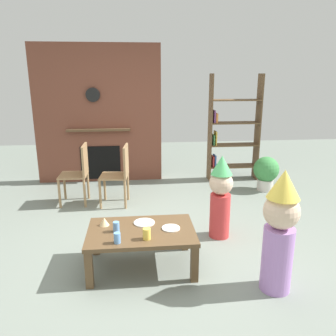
{
  "coord_description": "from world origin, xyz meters",
  "views": [
    {
      "loc": [
        -0.25,
        -3.48,
        1.89
      ],
      "look_at": [
        0.15,
        0.4,
        0.8
      ],
      "focal_mm": 36.14,
      "sensor_mm": 36.0,
      "label": 1
    }
  ],
  "objects_px": {
    "bookshelf": "(231,132)",
    "child_in_pink": "(221,195)",
    "paper_cup_near_right": "(116,227)",
    "dining_chair_left": "(79,170)",
    "birthday_cake_slice": "(104,222)",
    "paper_cup_center": "(117,238)",
    "paper_plate_rear": "(171,228)",
    "child_with_cone_hat": "(280,229)",
    "paper_plate_front": "(144,223)",
    "coffee_table": "(141,235)",
    "paper_cup_near_left": "(147,234)",
    "dining_chair_middle": "(120,171)",
    "potted_plant_tall": "(266,171)"
  },
  "relations": [
    {
      "from": "paper_cup_near_left",
      "to": "dining_chair_left",
      "type": "relative_size",
      "value": 0.12
    },
    {
      "from": "dining_chair_left",
      "to": "dining_chair_middle",
      "type": "bearing_deg",
      "value": 170.44
    },
    {
      "from": "bookshelf",
      "to": "paper_cup_near_left",
      "type": "distance_m",
      "value": 3.47
    },
    {
      "from": "coffee_table",
      "to": "potted_plant_tall",
      "type": "bearing_deg",
      "value": 45.22
    },
    {
      "from": "child_with_cone_hat",
      "to": "dining_chair_left",
      "type": "height_order",
      "value": "child_with_cone_hat"
    },
    {
      "from": "paper_cup_center",
      "to": "paper_plate_rear",
      "type": "xyz_separation_m",
      "value": [
        0.52,
        0.24,
        -0.04
      ]
    },
    {
      "from": "paper_cup_center",
      "to": "child_in_pink",
      "type": "height_order",
      "value": "child_in_pink"
    },
    {
      "from": "birthday_cake_slice",
      "to": "child_with_cone_hat",
      "type": "bearing_deg",
      "value": -22.35
    },
    {
      "from": "paper_cup_near_left",
      "to": "child_in_pink",
      "type": "bearing_deg",
      "value": 40.73
    },
    {
      "from": "coffee_table",
      "to": "paper_plate_rear",
      "type": "height_order",
      "value": "paper_plate_rear"
    },
    {
      "from": "coffee_table",
      "to": "birthday_cake_slice",
      "type": "xyz_separation_m",
      "value": [
        -0.37,
        0.15,
        0.1
      ]
    },
    {
      "from": "bookshelf",
      "to": "paper_cup_center",
      "type": "xyz_separation_m",
      "value": [
        -1.93,
        -3.06,
        -0.43
      ]
    },
    {
      "from": "paper_cup_near_right",
      "to": "dining_chair_left",
      "type": "relative_size",
      "value": 0.11
    },
    {
      "from": "paper_plate_rear",
      "to": "dining_chair_middle",
      "type": "distance_m",
      "value": 1.84
    },
    {
      "from": "dining_chair_left",
      "to": "coffee_table",
      "type": "bearing_deg",
      "value": 115.96
    },
    {
      "from": "paper_cup_near_right",
      "to": "paper_plate_front",
      "type": "bearing_deg",
      "value": 30.62
    },
    {
      "from": "potted_plant_tall",
      "to": "paper_cup_near_right",
      "type": "bearing_deg",
      "value": -137.75
    },
    {
      "from": "dining_chair_left",
      "to": "paper_plate_front",
      "type": "bearing_deg",
      "value": 118.87
    },
    {
      "from": "paper_cup_near_left",
      "to": "child_with_cone_hat",
      "type": "distance_m",
      "value": 1.19
    },
    {
      "from": "paper_cup_near_left",
      "to": "paper_plate_rear",
      "type": "bearing_deg",
      "value": 38.34
    },
    {
      "from": "dining_chair_left",
      "to": "dining_chair_middle",
      "type": "distance_m",
      "value": 0.61
    },
    {
      "from": "paper_plate_rear",
      "to": "paper_cup_center",
      "type": "bearing_deg",
      "value": -154.87
    },
    {
      "from": "paper_cup_near_left",
      "to": "dining_chair_left",
      "type": "xyz_separation_m",
      "value": [
        -0.92,
        2.06,
        0.05
      ]
    },
    {
      "from": "paper_plate_front",
      "to": "paper_plate_rear",
      "type": "distance_m",
      "value": 0.3
    },
    {
      "from": "paper_cup_near_left",
      "to": "child_in_pink",
      "type": "height_order",
      "value": "child_in_pink"
    },
    {
      "from": "paper_cup_near_left",
      "to": "dining_chair_middle",
      "type": "height_order",
      "value": "dining_chair_middle"
    },
    {
      "from": "potted_plant_tall",
      "to": "dining_chair_left",
      "type": "bearing_deg",
      "value": -174.57
    },
    {
      "from": "bookshelf",
      "to": "birthday_cake_slice",
      "type": "distance_m",
      "value": 3.41
    },
    {
      "from": "bookshelf",
      "to": "child_with_cone_hat",
      "type": "height_order",
      "value": "bookshelf"
    },
    {
      "from": "child_with_cone_hat",
      "to": "bookshelf",
      "type": "bearing_deg",
      "value": -76.21
    },
    {
      "from": "dining_chair_middle",
      "to": "potted_plant_tall",
      "type": "distance_m",
      "value": 2.43
    },
    {
      "from": "paper_plate_front",
      "to": "dining_chair_left",
      "type": "xyz_separation_m",
      "value": [
        -0.9,
        1.7,
        0.1
      ]
    },
    {
      "from": "child_in_pink",
      "to": "child_with_cone_hat",
      "type": "bearing_deg",
      "value": 71.64
    },
    {
      "from": "paper_plate_front",
      "to": "child_with_cone_hat",
      "type": "xyz_separation_m",
      "value": [
        1.16,
        -0.65,
        0.19
      ]
    },
    {
      "from": "coffee_table",
      "to": "birthday_cake_slice",
      "type": "distance_m",
      "value": 0.41
    },
    {
      "from": "bookshelf",
      "to": "dining_chair_middle",
      "type": "height_order",
      "value": "bookshelf"
    },
    {
      "from": "paper_cup_near_left",
      "to": "birthday_cake_slice",
      "type": "bearing_deg",
      "value": 140.55
    },
    {
      "from": "paper_plate_front",
      "to": "child_with_cone_hat",
      "type": "relative_size",
      "value": 0.19
    },
    {
      "from": "paper_cup_near_left",
      "to": "paper_cup_near_right",
      "type": "bearing_deg",
      "value": 146.9
    },
    {
      "from": "paper_cup_near_left",
      "to": "birthday_cake_slice",
      "type": "relative_size",
      "value": 1.07
    },
    {
      "from": "coffee_table",
      "to": "dining_chair_middle",
      "type": "distance_m",
      "value": 1.78
    },
    {
      "from": "child_in_pink",
      "to": "potted_plant_tall",
      "type": "distance_m",
      "value": 1.98
    },
    {
      "from": "bookshelf",
      "to": "paper_cup_near_right",
      "type": "distance_m",
      "value": 3.46
    },
    {
      "from": "paper_plate_front",
      "to": "dining_chair_middle",
      "type": "distance_m",
      "value": 1.62
    },
    {
      "from": "child_in_pink",
      "to": "dining_chair_left",
      "type": "xyz_separation_m",
      "value": [
        -1.81,
        1.28,
        -0.02
      ]
    },
    {
      "from": "bookshelf",
      "to": "child_in_pink",
      "type": "bearing_deg",
      "value": -108.69
    },
    {
      "from": "birthday_cake_slice",
      "to": "potted_plant_tall",
      "type": "distance_m",
      "value": 3.2
    },
    {
      "from": "child_in_pink",
      "to": "potted_plant_tall",
      "type": "height_order",
      "value": "child_in_pink"
    },
    {
      "from": "child_in_pink",
      "to": "paper_cup_center",
      "type": "bearing_deg",
      "value": 3.69
    },
    {
      "from": "coffee_table",
      "to": "paper_cup_near_right",
      "type": "height_order",
      "value": "paper_cup_near_right"
    }
  ]
}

